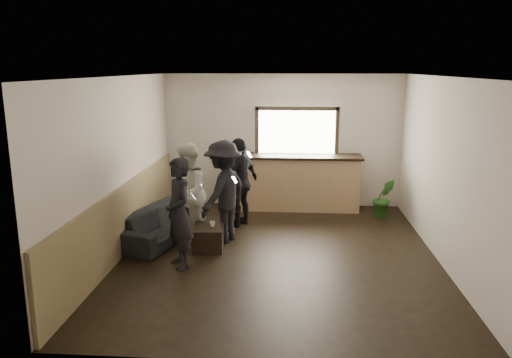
# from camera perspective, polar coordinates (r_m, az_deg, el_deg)

# --- Properties ---
(ground) EXTENTS (5.00, 6.00, 0.01)m
(ground) POSITION_cam_1_polar(r_m,az_deg,el_deg) (8.09, 2.46, -8.62)
(ground) COLOR black
(room_shell) EXTENTS (5.01, 6.01, 2.80)m
(room_shell) POSITION_cam_1_polar(r_m,az_deg,el_deg) (7.73, -2.90, 1.72)
(room_shell) COLOR silver
(room_shell) RESTS_ON ground
(bar_counter) EXTENTS (2.70, 0.68, 2.13)m
(bar_counter) POSITION_cam_1_polar(r_m,az_deg,el_deg) (10.48, 4.59, 0.02)
(bar_counter) COLOR tan
(bar_counter) RESTS_ON ground
(sofa) EXTENTS (1.30, 2.08, 0.57)m
(sofa) POSITION_cam_1_polar(r_m,az_deg,el_deg) (8.78, -10.67, -5.12)
(sofa) COLOR black
(sofa) RESTS_ON ground
(coffee_table) EXTENTS (0.54, 0.90, 0.38)m
(coffee_table) POSITION_cam_1_polar(r_m,az_deg,el_deg) (8.42, -5.36, -6.39)
(coffee_table) COLOR black
(coffee_table) RESTS_ON ground
(cup_a) EXTENTS (0.16, 0.16, 0.09)m
(cup_a) POSITION_cam_1_polar(r_m,az_deg,el_deg) (8.52, -6.14, -4.50)
(cup_a) COLOR silver
(cup_a) RESTS_ON coffee_table
(cup_b) EXTENTS (0.10, 0.10, 0.09)m
(cup_b) POSITION_cam_1_polar(r_m,az_deg,el_deg) (8.22, -5.00, -5.15)
(cup_b) COLOR silver
(cup_b) RESTS_ON coffee_table
(potted_plant) EXTENTS (0.50, 0.43, 0.79)m
(potted_plant) POSITION_cam_1_polar(r_m,az_deg,el_deg) (10.21, 14.38, -2.11)
(potted_plant) COLOR #2D6623
(potted_plant) RESTS_ON ground
(person_a) EXTENTS (0.65, 0.72, 1.66)m
(person_a) POSITION_cam_1_polar(r_m,az_deg,el_deg) (7.47, -8.82, -3.88)
(person_a) COLOR black
(person_a) RESTS_ON ground
(person_b) EXTENTS (0.65, 0.83, 1.70)m
(person_b) POSITION_cam_1_polar(r_m,az_deg,el_deg) (8.56, -7.85, -1.55)
(person_b) COLOR silver
(person_b) RESTS_ON ground
(person_c) EXTENTS (1.07, 1.30, 1.75)m
(person_c) POSITION_cam_1_polar(r_m,az_deg,el_deg) (8.45, -3.74, -1.46)
(person_c) COLOR black
(person_c) RESTS_ON ground
(person_d) EXTENTS (0.86, 1.04, 1.66)m
(person_d) POSITION_cam_1_polar(r_m,az_deg,el_deg) (9.32, -1.84, -0.37)
(person_d) COLOR black
(person_d) RESTS_ON ground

